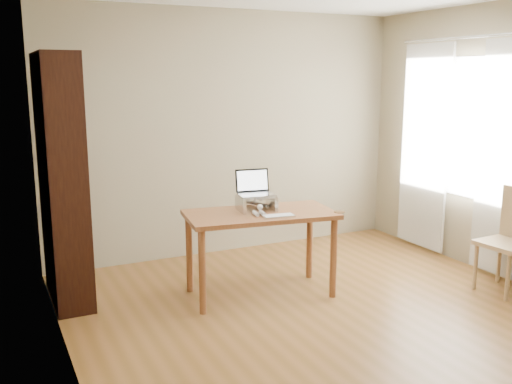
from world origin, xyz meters
The scene contains 10 objects.
room centered at (0.03, 0.01, 1.30)m, with size 4.04×4.54×2.64m.
bookshelf centered at (-1.83, 1.55, 1.05)m, with size 0.30×0.90×2.10m.
curtains centered at (1.92, 0.80, 1.17)m, with size 0.03×1.90×2.25m.
desk centered at (-0.29, 0.91, 0.64)m, with size 1.36×0.81×0.75m.
laptop_stand centered at (-0.29, 0.99, 0.83)m, with size 0.32×0.25×0.13m.
laptop centered at (-0.29, 1.04, 0.94)m, with size 0.33×0.29×0.22m.
keyboard centered at (-0.23, 0.69, 0.76)m, with size 0.28×0.15×0.02m.
coaster centered at (0.32, 0.61, 0.75)m, with size 0.10×0.10×0.01m, color brown.
cat centered at (-0.33, 1.02, 0.82)m, with size 0.26×0.49×0.16m.
chair centered at (1.77, 0.01, 0.50)m, with size 0.45×0.45×0.93m.
Camera 1 is at (-2.43, -3.40, 1.91)m, focal length 40.00 mm.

